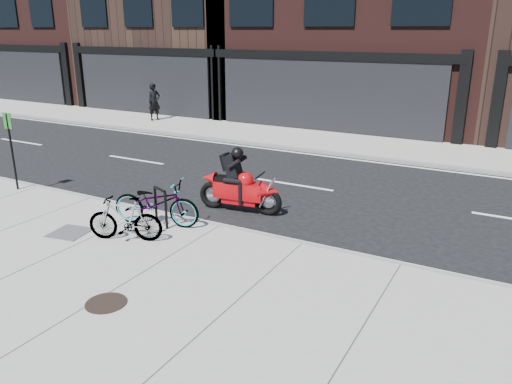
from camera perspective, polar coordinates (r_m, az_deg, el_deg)
The scene contains 11 objects.
ground at distance 12.80m, azimuth 0.64°, elevation -1.49°, with size 120.00×120.00×0.00m, color black.
sidewalk_near at distance 9.05m, azimuth -14.74°, elevation -10.39°, with size 60.00×6.00×0.13m, color gray.
sidewalk_far at distance 19.70m, azimuth 11.40°, elevation 5.35°, with size 60.00×3.50×0.13m, color gray.
bike_rack at distance 11.14m, azimuth -10.85°, elevation -1.33°, with size 0.49×0.24×0.88m.
bicycle_front at distance 11.22m, azimuth -11.34°, elevation -1.19°, with size 0.69×1.99×1.05m, color gray.
bicycle_rear at distance 10.56m, azimuth -14.74°, elevation -2.97°, with size 0.44×1.57×0.94m, color gray.
motorcycle at distance 12.13m, azimuth -1.47°, elevation 0.67°, with size 2.17×0.65×1.63m.
pedestrian at distance 24.63m, azimuth -11.56°, elevation 10.07°, with size 0.64×0.42×1.75m, color black.
manhole_cover at distance 8.49m, azimuth -16.75°, elevation -12.05°, with size 0.66×0.66×0.01m, color black.
utility_grate at distance 11.46m, azimuth -20.50°, elevation -4.35°, with size 0.75×0.75×0.01m, color #4D4D50.
sign_post at distance 14.81m, azimuth -26.20°, elevation 4.90°, with size 0.28×0.06×2.09m.
Camera 1 is at (5.68, -10.64, 4.29)m, focal length 35.00 mm.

